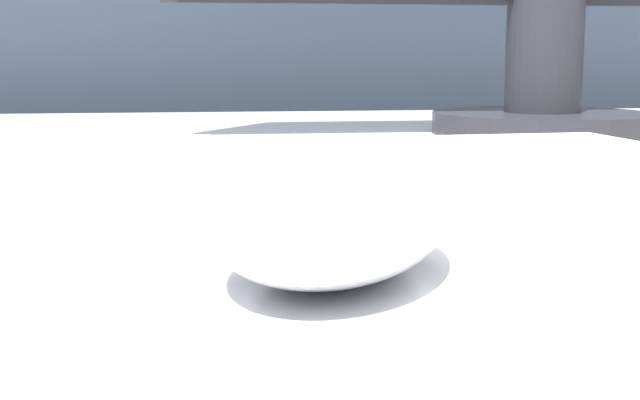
{
  "coord_description": "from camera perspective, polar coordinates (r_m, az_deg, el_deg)",
  "views": [
    {
      "loc": [
        -0.07,
        -0.57,
        0.78
      ],
      "look_at": [
        -0.02,
        -0.24,
        0.73
      ],
      "focal_mm": 50.0,
      "sensor_mm": 36.0,
      "label": 1
    }
  ],
  "objects": [
    {
      "name": "partition_panel",
      "position": [
        1.3,
        -4.75,
        -2.6
      ],
      "size": [
        5.0,
        0.03,
        1.02
      ],
      "color": "#333D4C",
      "rests_on": "ground_plane"
    },
    {
      "name": "computer_mouse_near",
      "position": [
        0.3,
        0.99,
        -1.5
      ],
      "size": [
        0.11,
        0.15,
        0.03
      ],
      "rotation": [
        0.0,
        0.0,
        -0.37
      ],
      "color": "silver",
      "rests_on": "desk"
    },
    {
      "name": "keyboard",
      "position": [
        0.47,
        -0.0,
        1.84
      ],
      "size": [
        0.4,
        0.16,
        0.02
      ],
      "rotation": [
        0.0,
        0.0,
        0.07
      ],
      "color": "silver",
      "rests_on": "desk"
    }
  ]
}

